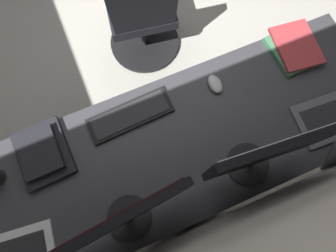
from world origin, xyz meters
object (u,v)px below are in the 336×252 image
Objects in this scene: book_stack_near at (42,153)px; office_chair at (142,16)px; drawer_pedestal at (164,168)px; mouse_main at (215,84)px; monitor_secondary at (120,221)px; monitor_primary at (266,154)px; keyboard_main at (130,115)px; book_stack_far at (295,48)px.

book_stack_near is 1.11m from office_chair.
mouse_main is at bearing -148.35° from drawer_pedestal.
drawer_pedestal is 0.72× the size of office_chair.
book_stack_near is (0.27, -0.42, -0.22)m from monitor_secondary.
monitor_primary is at bearing 154.14° from book_stack_near.
office_chair reaches higher than book_stack_near.
office_chair reaches higher than keyboard_main.
mouse_main is (-0.63, -0.43, -0.23)m from monitor_secondary.
keyboard_main is at bearing 0.23° from book_stack_far.
book_stack_near reaches higher than book_stack_far.
mouse_main is 0.36× the size of book_stack_far.
monitor_primary is at bearing 133.78° from keyboard_main.
book_stack_near is 1.37m from book_stack_far.
keyboard_main is (-0.18, -0.44, -0.24)m from monitor_secondary.
monitor_primary reaches higher than book_stack_far.
book_stack_near is (0.90, 0.00, 0.01)m from mouse_main.
drawer_pedestal is at bearing 31.65° from mouse_main.
keyboard_main is 1.41× the size of book_stack_near.
drawer_pedestal is 1.23× the size of monitor_secondary.
book_stack_near is at bearing 44.23° from office_chair.
monitor_secondary is 1.21m from book_stack_far.
keyboard_main reaches higher than drawer_pedestal.
mouse_main is 0.34× the size of book_stack_near.
monitor_primary is 1.64× the size of book_stack_far.
monitor_primary is at bearing 94.73° from office_chair.
mouse_main is 0.81m from office_chair.
book_stack_near is at bearing 2.47° from keyboard_main.
book_stack_far is at bearing -177.56° from mouse_main.
keyboard_main is at bearing -46.22° from monitor_primary.
book_stack_far is at bearing -179.04° from book_stack_near.
monitor_secondary is 1.37m from office_chair.
mouse_main is 0.47m from book_stack_far.
monitor_secondary reaches higher than keyboard_main.
monitor_secondary is 1.87× the size of book_stack_near.
monitor_primary is 1.28m from office_chair.
book_stack_near is (0.44, 0.02, 0.02)m from keyboard_main.
keyboard_main is at bearing -111.71° from monitor_secondary.
office_chair is at bearing -50.20° from book_stack_far.
office_chair reaches higher than mouse_main.
mouse_main is 0.90m from book_stack_near.
monitor_secondary reaches higher than book_stack_far.
keyboard_main is 0.84m from office_chair.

